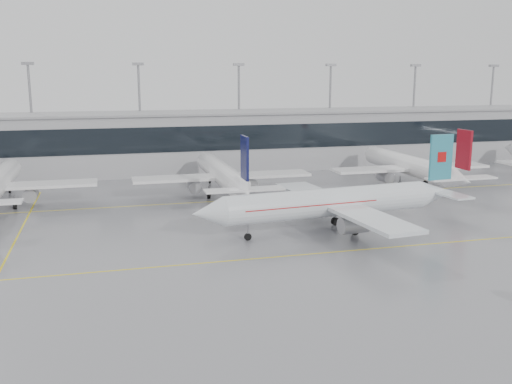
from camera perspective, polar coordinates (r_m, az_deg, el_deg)
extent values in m
plane|color=gray|center=(64.41, 2.78, -6.44)|extent=(320.00, 320.00, 0.00)
cube|color=yellow|center=(64.41, 2.78, -6.44)|extent=(120.00, 0.25, 0.01)
cube|color=yellow|center=(92.44, -2.89, -0.87)|extent=(120.00, 0.25, 0.01)
cube|color=yellow|center=(76.77, -22.88, -4.38)|extent=(0.25, 60.00, 0.01)
cube|color=#9B9B9F|center=(122.55, -6.08, 5.00)|extent=(180.00, 15.00, 12.00)
cube|color=black|center=(114.97, -5.50, 5.33)|extent=(180.00, 0.20, 5.00)
cube|color=gray|center=(122.00, -6.14, 7.89)|extent=(182.00, 16.00, 0.40)
cylinder|color=gray|center=(127.40, -21.49, 6.77)|extent=(0.50, 0.50, 22.00)
cube|color=gray|center=(127.11, -21.88, 11.85)|extent=(2.40, 1.00, 0.60)
cylinder|color=gray|center=(126.85, -11.51, 7.32)|extent=(0.50, 0.50, 22.00)
cube|color=gray|center=(126.56, -11.72, 12.43)|extent=(2.40, 1.00, 0.60)
cylinder|color=gray|center=(130.07, -1.71, 7.65)|extent=(0.50, 0.50, 22.00)
cube|color=gray|center=(129.79, -1.74, 12.63)|extent=(2.40, 1.00, 0.60)
cylinder|color=gray|center=(136.80, 7.38, 7.75)|extent=(0.50, 0.50, 22.00)
cube|color=gray|center=(136.53, 7.50, 12.49)|extent=(2.40, 1.00, 0.60)
cylinder|color=gray|center=(146.55, 15.44, 7.68)|extent=(0.50, 0.50, 22.00)
cube|color=gray|center=(146.30, 15.68, 12.10)|extent=(2.40, 1.00, 0.60)
cylinder|color=gray|center=(158.77, 22.37, 7.50)|extent=(0.50, 0.50, 22.00)
cube|color=gray|center=(158.54, 22.69, 11.57)|extent=(2.40, 1.00, 0.60)
cylinder|color=silver|center=(73.81, 7.25, -1.04)|extent=(28.33, 6.55, 3.69)
cone|color=silver|center=(67.89, -4.80, -2.10)|extent=(4.36, 4.08, 3.69)
cone|color=silver|center=(82.97, 17.58, -0.09)|extent=(5.95, 4.24, 3.69)
cube|color=silver|center=(74.60, 8.26, -1.25)|extent=(8.10, 30.80, 0.45)
cube|color=silver|center=(83.03, 17.71, 0.12)|extent=(3.99, 11.94, 0.25)
cube|color=teal|center=(82.40, 18.01, 3.33)|extent=(3.62, 0.72, 6.29)
cylinder|color=#9C9BA1|center=(70.68, 9.76, -3.27)|extent=(3.80, 2.46, 2.10)
cylinder|color=#9C9BA1|center=(78.83, 6.22, -1.62)|extent=(3.80, 2.46, 2.10)
cylinder|color=gray|center=(70.05, -0.83, -3.87)|extent=(0.20, 0.20, 1.61)
cylinder|color=black|center=(70.27, -0.82, -4.50)|extent=(0.93, 0.39, 0.90)
cylinder|color=gray|center=(73.42, 9.88, -3.24)|extent=(0.24, 0.24, 1.61)
cylinder|color=black|center=(73.62, 9.86, -3.84)|extent=(1.14, 0.56, 1.10)
cylinder|color=gray|center=(77.78, 7.93, -2.34)|extent=(0.24, 0.24, 1.61)
cylinder|color=black|center=(77.98, 7.92, -2.91)|extent=(1.14, 0.56, 1.10)
cube|color=#B70F0F|center=(82.39, 18.02, 3.36)|extent=(1.44, 0.59, 1.40)
cube|color=#B70F0F|center=(72.43, 5.16, -1.07)|extent=(18.29, 5.55, 0.12)
cone|color=white|center=(111.34, -23.19, 2.32)|extent=(3.59, 4.00, 3.59)
cylinder|color=#9C9BA1|center=(94.72, -21.59, -0.20)|extent=(2.10, 3.60, 2.10)
cylinder|color=gray|center=(106.87, -23.44, 0.55)|extent=(0.20, 0.20, 1.56)
cylinder|color=black|center=(107.01, -23.41, 0.14)|extent=(0.30, 0.90, 0.90)
cylinder|color=gray|center=(93.67, -23.00, -0.80)|extent=(0.24, 0.24, 1.56)
cylinder|color=black|center=(93.83, -22.96, -1.26)|extent=(0.45, 1.10, 1.10)
cylinder|color=white|center=(96.53, -3.53, 1.95)|extent=(3.59, 27.36, 3.59)
cone|color=white|center=(111.75, -5.14, 3.24)|extent=(3.59, 4.00, 3.59)
cone|color=white|center=(80.71, -1.20, 0.06)|extent=(3.59, 5.60, 3.59)
cube|color=white|center=(95.15, -3.35, 1.57)|extent=(29.64, 5.00, 0.45)
cube|color=white|center=(80.46, -1.16, 0.24)|extent=(11.40, 2.80, 0.25)
cube|color=#0D1040|center=(79.50, -1.14, 3.44)|extent=(0.35, 3.60, 6.12)
cylinder|color=#9C9BA1|center=(95.07, -6.23, 0.59)|extent=(2.10, 3.60, 2.10)
cylinder|color=#9C9BA1|center=(96.95, -0.62, 0.87)|extent=(2.10, 3.60, 2.10)
cylinder|color=gray|center=(107.30, -4.66, 1.51)|extent=(0.20, 0.20, 1.56)
cylinder|color=black|center=(107.44, -4.65, 1.11)|extent=(0.30, 0.90, 0.90)
cylinder|color=gray|center=(94.08, -4.76, 0.15)|extent=(0.24, 0.24, 1.56)
cylinder|color=black|center=(94.24, -4.75, -0.32)|extent=(0.45, 1.10, 1.10)
cylinder|color=gray|center=(95.12, -1.68, 0.31)|extent=(0.24, 0.24, 1.56)
cylinder|color=black|center=(95.27, -1.68, -0.15)|extent=(0.45, 1.10, 1.10)
cylinder|color=white|center=(108.90, 14.84, 2.68)|extent=(3.59, 27.36, 3.59)
cone|color=white|center=(122.60, 11.22, 3.81)|extent=(3.59, 4.00, 3.59)
cone|color=white|center=(95.16, 19.73, 1.15)|extent=(3.59, 5.60, 3.59)
cube|color=white|center=(107.68, 15.22, 2.35)|extent=(29.64, 5.00, 0.45)
cube|color=white|center=(94.95, 19.81, 1.30)|extent=(11.40, 2.80, 0.25)
cube|color=maroon|center=(94.13, 20.07, 4.01)|extent=(0.35, 3.60, 6.12)
cylinder|color=#9C9BA1|center=(106.04, 12.80, 1.51)|extent=(2.10, 3.60, 2.10)
cylinder|color=#9C9BA1|center=(110.81, 17.20, 1.70)|extent=(2.10, 3.60, 2.10)
cylinder|color=gray|center=(118.55, 12.23, 2.25)|extent=(0.20, 0.20, 1.56)
cylinder|color=black|center=(118.68, 12.22, 1.88)|extent=(0.30, 0.90, 0.90)
cylinder|color=gray|center=(105.88, 14.22, 1.11)|extent=(0.24, 0.24, 1.56)
cylinder|color=black|center=(106.02, 14.20, 0.70)|extent=(0.45, 1.10, 1.10)
cylinder|color=gray|center=(108.49, 16.62, 1.23)|extent=(0.24, 0.24, 1.56)
cylinder|color=black|center=(108.63, 16.60, 0.83)|extent=(0.45, 1.10, 1.10)
cone|color=white|center=(141.50, 24.09, 4.03)|extent=(3.59, 4.00, 3.59)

